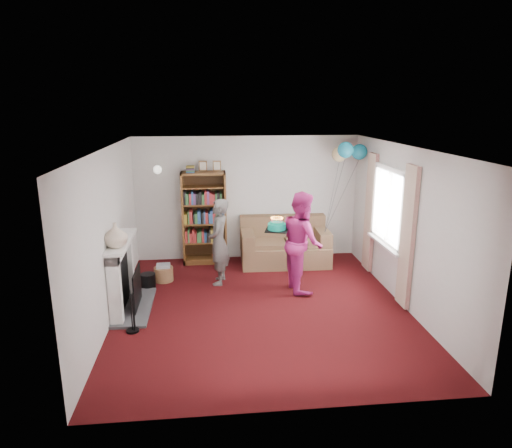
{
  "coord_description": "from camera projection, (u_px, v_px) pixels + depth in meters",
  "views": [
    {
      "loc": [
        -0.79,
        -6.56,
        3.12
      ],
      "look_at": [
        -0.02,
        0.6,
        1.21
      ],
      "focal_mm": 32.0,
      "sensor_mm": 36.0,
      "label": 1
    }
  ],
  "objects": [
    {
      "name": "wall_sconce",
      "position": [
        158.0,
        169.0,
        8.8
      ],
      "size": [
        0.16,
        0.23,
        0.16
      ],
      "color": "gold",
      "rests_on": "ground"
    },
    {
      "name": "wall_back",
      "position": [
        247.0,
        198.0,
        9.28
      ],
      "size": [
        4.5,
        0.02,
        2.5
      ],
      "primitive_type": "cube",
      "color": "silver",
      "rests_on": "ground"
    },
    {
      "name": "sofa",
      "position": [
        284.0,
        246.0,
        9.16
      ],
      "size": [
        1.73,
        0.92,
        0.92
      ],
      "rotation": [
        0.0,
        0.0,
        -0.03
      ],
      "color": "brown",
      "rests_on": "ground"
    },
    {
      "name": "wicker_basket",
      "position": [
        164.0,
        273.0,
        8.24
      ],
      "size": [
        0.34,
        0.34,
        0.32
      ],
      "rotation": [
        0.0,
        0.0,
        0.04
      ],
      "color": "#946C45",
      "rests_on": "ground"
    },
    {
      "name": "person_striped",
      "position": [
        219.0,
        242.0,
        7.99
      ],
      "size": [
        0.45,
        0.61,
        1.53
      ],
      "primitive_type": "imported",
      "rotation": [
        0.0,
        0.0,
        -1.72
      ],
      "color": "black",
      "rests_on": "ground"
    },
    {
      "name": "wall_right",
      "position": [
        406.0,
        227.0,
        7.1
      ],
      "size": [
        0.02,
        5.0,
        2.5
      ],
      "primitive_type": "cube",
      "color": "silver",
      "rests_on": "ground"
    },
    {
      "name": "person_magenta",
      "position": [
        302.0,
        241.0,
        7.72
      ],
      "size": [
        0.72,
        0.89,
        1.71
      ],
      "primitive_type": "imported",
      "rotation": [
        0.0,
        0.0,
        1.66
      ],
      "color": "#B92576",
      "rests_on": "ground"
    },
    {
      "name": "mantel_vase",
      "position": [
        115.0,
        235.0,
        6.49
      ],
      "size": [
        0.39,
        0.39,
        0.36
      ],
      "primitive_type": "imported",
      "rotation": [
        0.0,
        0.0,
        -0.14
      ],
      "color": "beige",
      "rests_on": "fireplace"
    },
    {
      "name": "bookcase",
      "position": [
        204.0,
        218.0,
        9.07
      ],
      "size": [
        0.87,
        0.42,
        2.04
      ],
      "color": "#472B14",
      "rests_on": "ground"
    },
    {
      "name": "window_bay",
      "position": [
        387.0,
        221.0,
        7.68
      ],
      "size": [
        0.14,
        2.02,
        2.2
      ],
      "color": "white",
      "rests_on": "ground"
    },
    {
      "name": "balloons",
      "position": [
        348.0,
        152.0,
        8.67
      ],
      "size": [
        0.81,
        0.68,
        1.76
      ],
      "color": "#3F3F3F",
      "rests_on": "ground"
    },
    {
      "name": "fireplace",
      "position": [
        126.0,
        278.0,
        7.02
      ],
      "size": [
        0.55,
        1.8,
        1.12
      ],
      "color": "#3F3F42",
      "rests_on": "ground"
    },
    {
      "name": "birthday_cake",
      "position": [
        277.0,
        227.0,
        7.57
      ],
      "size": [
        0.36,
        0.36,
        0.22
      ],
      "rotation": [
        0.0,
        0.0,
        -0.26
      ],
      "color": "black",
      "rests_on": "ground"
    },
    {
      "name": "ground",
      "position": [
        262.0,
        308.0,
        7.18
      ],
      "size": [
        5.0,
        5.0,
        0.0
      ],
      "primitive_type": "plane",
      "color": "black",
      "rests_on": "ground"
    },
    {
      "name": "wall_left",
      "position": [
        108.0,
        236.0,
        6.63
      ],
      "size": [
        0.02,
        5.0,
        2.5
      ],
      "primitive_type": "cube",
      "color": "silver",
      "rests_on": "ground"
    },
    {
      "name": "ceiling",
      "position": [
        262.0,
        147.0,
        6.54
      ],
      "size": [
        4.5,
        5.0,
        0.01
      ],
      "primitive_type": "cube",
      "color": "white",
      "rests_on": "wall_back"
    }
  ]
}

